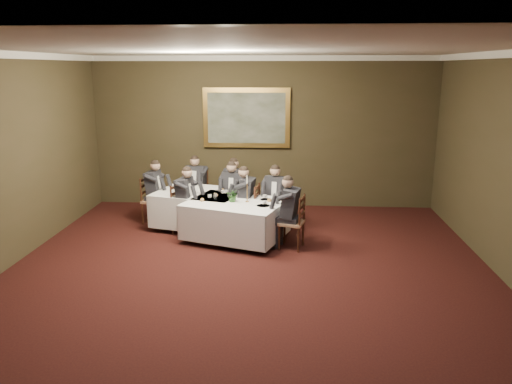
# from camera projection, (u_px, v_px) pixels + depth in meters

# --- Properties ---
(ground) EXTENTS (10.00, 10.00, 0.00)m
(ground) POSITION_uv_depth(u_px,v_px,m) (244.00, 297.00, 7.26)
(ground) COLOR black
(ground) RESTS_ON ground
(ceiling) EXTENTS (8.00, 10.00, 0.10)m
(ceiling) POSITION_uv_depth(u_px,v_px,m) (242.00, 47.00, 6.41)
(ceiling) COLOR silver
(ceiling) RESTS_ON back_wall
(back_wall) EXTENTS (8.00, 0.10, 3.50)m
(back_wall) POSITION_uv_depth(u_px,v_px,m) (263.00, 133.00, 11.67)
(back_wall) COLOR #38311C
(back_wall) RESTS_ON ground
(crown_molding) EXTENTS (8.00, 10.00, 0.12)m
(crown_molding) POSITION_uv_depth(u_px,v_px,m) (242.00, 52.00, 6.42)
(crown_molding) COLOR white
(crown_molding) RESTS_ON back_wall
(table_main) EXTENTS (2.14, 1.88, 0.67)m
(table_main) POSITION_uv_depth(u_px,v_px,m) (236.00, 217.00, 9.54)
(table_main) COLOR black
(table_main) RESTS_ON ground
(table_second) EXTENTS (1.99, 1.70, 0.67)m
(table_second) POSITION_uv_depth(u_px,v_px,m) (199.00, 206.00, 10.29)
(table_second) COLOR black
(table_second) RESTS_ON ground
(chair_main_backleft) EXTENTS (0.51, 0.50, 1.00)m
(chair_main_backleft) POSITION_uv_depth(u_px,v_px,m) (233.00, 211.00, 10.59)
(chair_main_backleft) COLOR #92684A
(chair_main_backleft) RESTS_ON ground
(diner_main_backleft) EXTENTS (0.49, 0.55, 1.35)m
(diner_main_backleft) POSITION_uv_depth(u_px,v_px,m) (233.00, 200.00, 10.53)
(diner_main_backleft) COLOR black
(diner_main_backleft) RESTS_ON chair_main_backleft
(chair_main_backright) EXTENTS (0.54, 0.53, 1.00)m
(chair_main_backright) POSITION_uv_depth(u_px,v_px,m) (276.00, 216.00, 10.23)
(chair_main_backright) COLOR #92684A
(chair_main_backright) RESTS_ON ground
(diner_main_backright) EXTENTS (0.52, 0.57, 1.35)m
(diner_main_backright) POSITION_uv_depth(u_px,v_px,m) (276.00, 205.00, 10.16)
(diner_main_backright) COLOR black
(diner_main_backright) RESTS_ON chair_main_backright
(chair_main_endleft) EXTENTS (0.51, 0.53, 1.00)m
(chair_main_endleft) POSITION_uv_depth(u_px,v_px,m) (184.00, 219.00, 10.01)
(chair_main_endleft) COLOR #92684A
(chair_main_endleft) RESTS_ON ground
(diner_main_endleft) EXTENTS (0.56, 0.50, 1.35)m
(diner_main_endleft) POSITION_uv_depth(u_px,v_px,m) (184.00, 208.00, 9.95)
(diner_main_endleft) COLOR black
(diner_main_endleft) RESTS_ON chair_main_endleft
(chair_main_endright) EXTENTS (0.52, 0.53, 1.00)m
(chair_main_endright) POSITION_uv_depth(u_px,v_px,m) (292.00, 233.00, 9.16)
(chair_main_endright) COLOR #92684A
(chair_main_endright) RESTS_ON ground
(diner_main_endright) EXTENTS (0.56, 0.51, 1.35)m
(diner_main_endright) POSITION_uv_depth(u_px,v_px,m) (291.00, 221.00, 9.10)
(diner_main_endright) COLOR black
(diner_main_endright) RESTS_ON chair_main_endright
(chair_sec_backleft) EXTENTS (0.51, 0.49, 1.00)m
(chair_sec_backleft) POSITION_uv_depth(u_px,v_px,m) (197.00, 202.00, 11.28)
(chair_sec_backleft) COLOR #92684A
(chair_sec_backleft) RESTS_ON ground
(diner_sec_backleft) EXTENTS (0.48, 0.54, 1.35)m
(diner_sec_backleft) POSITION_uv_depth(u_px,v_px,m) (197.00, 192.00, 11.22)
(diner_sec_backleft) COLOR black
(diner_sec_backleft) RESTS_ON chair_sec_backleft
(chair_sec_backright) EXTENTS (0.49, 0.47, 1.00)m
(chair_sec_backright) POSITION_uv_depth(u_px,v_px,m) (235.00, 205.00, 11.00)
(chair_sec_backright) COLOR #92684A
(chair_sec_backright) RESTS_ON ground
(diner_sec_backright) EXTENTS (0.46, 0.53, 1.35)m
(diner_sec_backright) POSITION_uv_depth(u_px,v_px,m) (235.00, 195.00, 10.93)
(diner_sec_backright) COLOR black
(diner_sec_backright) RESTS_ON chair_sec_backright
(chair_sec_endright) EXTENTS (0.49, 0.50, 1.00)m
(chair_sec_endright) POSITION_uv_depth(u_px,v_px,m) (248.00, 219.00, 10.00)
(chair_sec_endright) COLOR #92684A
(chair_sec_endright) RESTS_ON ground
(diner_sec_endright) EXTENTS (0.54, 0.47, 1.35)m
(diner_sec_endright) POSITION_uv_depth(u_px,v_px,m) (248.00, 208.00, 9.95)
(diner_sec_endright) COLOR black
(diner_sec_endright) RESTS_ON chair_sec_endright
(chair_sec_endleft) EXTENTS (0.47, 0.49, 1.00)m
(chair_sec_endleft) POSITION_uv_depth(u_px,v_px,m) (153.00, 209.00, 10.67)
(chair_sec_endleft) COLOR #92684A
(chair_sec_endleft) RESTS_ON ground
(diner_sec_endleft) EXTENTS (0.52, 0.45, 1.35)m
(diner_sec_endleft) POSITION_uv_depth(u_px,v_px,m) (153.00, 199.00, 10.61)
(diner_sec_endleft) COLOR black
(diner_sec_endleft) RESTS_ON chair_sec_endleft
(centerpiece) EXTENTS (0.26, 0.24, 0.26)m
(centerpiece) POSITION_uv_depth(u_px,v_px,m) (233.00, 195.00, 9.43)
(centerpiece) COLOR #2D5926
(centerpiece) RESTS_ON table_main
(candlestick) EXTENTS (0.08, 0.08, 0.52)m
(candlestick) POSITION_uv_depth(u_px,v_px,m) (247.00, 192.00, 9.41)
(candlestick) COLOR #A87433
(candlestick) RESTS_ON table_main
(place_setting_table_main) EXTENTS (0.33, 0.31, 0.14)m
(place_setting_table_main) POSITION_uv_depth(u_px,v_px,m) (224.00, 193.00, 10.00)
(place_setting_table_main) COLOR white
(place_setting_table_main) RESTS_ON table_main
(place_setting_table_second) EXTENTS (0.33, 0.31, 0.14)m
(place_setting_table_second) POSITION_uv_depth(u_px,v_px,m) (189.00, 185.00, 10.70)
(place_setting_table_second) COLOR white
(place_setting_table_second) RESTS_ON table_second
(painting) EXTENTS (2.02, 0.09, 1.38)m
(painting) POSITION_uv_depth(u_px,v_px,m) (246.00, 118.00, 11.55)
(painting) COLOR #B98A43
(painting) RESTS_ON back_wall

